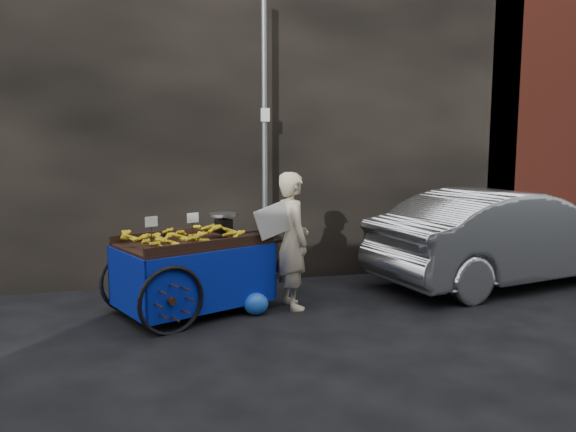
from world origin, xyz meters
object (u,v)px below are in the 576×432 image
object	(u,v)px
vendor	(292,240)
plastic_bag	(256,304)
parked_car	(507,237)
banana_cart	(189,250)

from	to	relation	value
vendor	plastic_bag	world-z (taller)	vendor
plastic_bag	parked_car	world-z (taller)	parked_car
banana_cart	plastic_bag	xyz separation A→B (m)	(0.75, -0.29, -0.63)
banana_cart	vendor	bearing A→B (deg)	-28.02
banana_cart	plastic_bag	world-z (taller)	banana_cart
vendor	parked_car	bearing A→B (deg)	-88.21
banana_cart	parked_car	world-z (taller)	parked_car
vendor	parked_car	distance (m)	3.33
banana_cart	plastic_bag	bearing A→B (deg)	-45.10
banana_cart	parked_car	size ratio (longest dim) A/B	0.61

